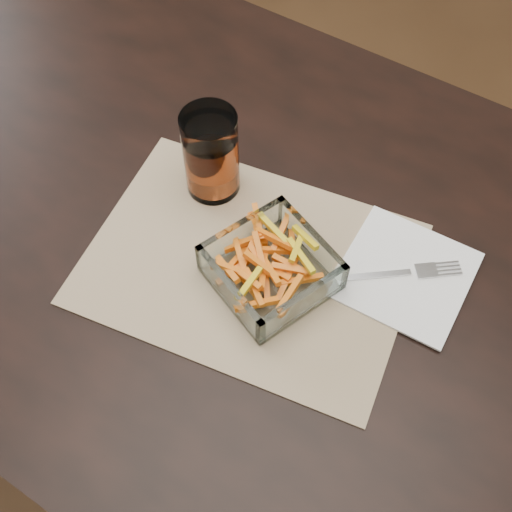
% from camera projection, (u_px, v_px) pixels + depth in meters
% --- Properties ---
extents(dining_table, '(1.60, 0.90, 0.75)m').
position_uv_depth(dining_table, '(262.00, 271.00, 1.01)').
color(dining_table, black).
rests_on(dining_table, ground).
extents(placemat, '(0.50, 0.40, 0.00)m').
position_uv_depth(placemat, '(249.00, 263.00, 0.91)').
color(placemat, '#9F8768').
rests_on(placemat, dining_table).
extents(glass_bowl, '(0.19, 0.19, 0.06)m').
position_uv_depth(glass_bowl, '(271.00, 270.00, 0.88)').
color(glass_bowl, white).
rests_on(glass_bowl, placemat).
extents(tumbler, '(0.08, 0.08, 0.14)m').
position_uv_depth(tumbler, '(211.00, 156.00, 0.93)').
color(tumbler, white).
rests_on(tumbler, placemat).
extents(napkin, '(0.18, 0.18, 0.00)m').
position_uv_depth(napkin, '(405.00, 274.00, 0.90)').
color(napkin, white).
rests_on(napkin, placemat).
extents(fork, '(0.15, 0.12, 0.00)m').
position_uv_depth(fork, '(404.00, 273.00, 0.90)').
color(fork, silver).
rests_on(fork, napkin).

